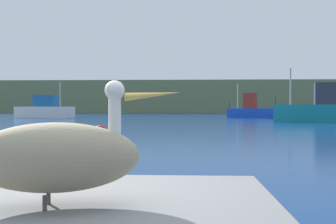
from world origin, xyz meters
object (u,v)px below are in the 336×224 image
Objects in this scene: fishing_boat_white at (45,110)px; mooring_buoy at (100,133)px; fishing_boat_teal at (318,109)px; pelican at (57,156)px; fishing_boat_blue at (251,110)px.

mooring_buoy is at bearing -53.93° from fishing_boat_white.
pelican is at bearing 81.74° from fishing_boat_teal.
fishing_boat_teal is at bearing -8.44° from fishing_boat_white.
fishing_boat_blue is at bearing 70.27° from mooring_buoy.
fishing_boat_white is at bearing 114.13° from mooring_buoy.
fishing_boat_blue is 30.51m from mooring_buoy.
fishing_boat_blue is at bearing 66.50° from pelican.
pelican is 40.88m from fishing_boat_white.
mooring_buoy is (12.00, -26.78, -0.62)m from fishing_boat_white.
fishing_boat_white is 22.38m from fishing_boat_blue.
fishing_boat_blue is 9.37× the size of mooring_buoy.
mooring_buoy is at bearing 88.96° from pelican.
fishing_boat_white is 11.50× the size of mooring_buoy.
fishing_boat_white is at bearing 25.64° from fishing_boat_blue.
fishing_boat_blue is (8.02, 40.24, -0.05)m from pelican.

